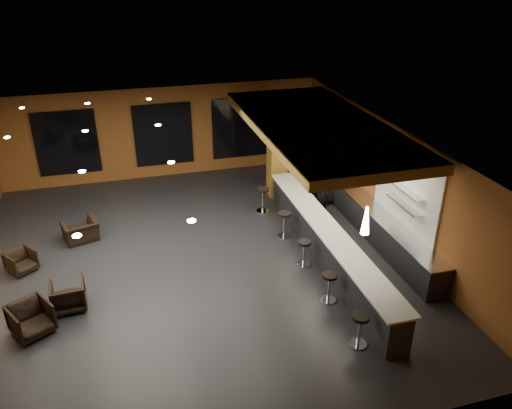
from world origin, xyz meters
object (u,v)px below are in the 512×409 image
object	(u,v)px
pendant_1	(324,179)
bar_stool_1	(329,284)
staff_c	(331,181)
prep_counter	(382,230)
armchair_c	(21,261)
pendant_0	(366,220)
bar_stool_0	(360,326)
bar_stool_3	(284,221)
column	(277,149)
staff_a	(323,195)
bar_counter	(327,246)
staff_b	(320,178)
armchair_a	(31,319)
bar_stool_4	(263,197)
bar_stool_2	(304,250)
armchair_d	(81,231)
armchair_b	(68,295)
pendant_2	(293,148)

from	to	relation	value
pendant_1	bar_stool_1	xyz separation A→B (m)	(-0.66, -2.22, -1.85)
staff_c	prep_counter	bearing A→B (deg)	-87.70
armchair_c	pendant_0	bearing A→B (deg)	-61.95
bar_stool_0	bar_stool_3	bearing A→B (deg)	90.67
prep_counter	bar_stool_3	size ratio (longest dim) A/B	7.24
bar_stool_0	bar_stool_1	size ratio (longest dim) A/B	1.03
column	staff_a	xyz separation A→B (m)	(0.88, -2.13, -0.91)
pendant_0	bar_counter	bearing A→B (deg)	90.00
staff_b	armchair_a	size ratio (longest dim) A/B	2.19
bar_counter	prep_counter	bearing A→B (deg)	14.04
bar_counter	bar_stool_1	world-z (taller)	bar_counter
pendant_1	bar_stool_1	bearing A→B (deg)	-106.63
armchair_a	bar_stool_4	world-z (taller)	bar_stool_4
pendant_1	bar_stool_4	world-z (taller)	pendant_1
bar_counter	bar_stool_3	distance (m)	1.78
staff_b	bar_stool_2	bearing A→B (deg)	-138.24
armchair_d	bar_stool_4	size ratio (longest dim) A/B	1.16
prep_counter	armchair_a	distance (m)	9.80
column	bar_stool_3	distance (m)	3.29
bar_counter	pendant_1	size ratio (longest dim) A/B	11.43
armchair_a	bar_stool_0	bearing A→B (deg)	-49.16
staff_a	bar_stool_1	distance (m)	4.48
armchair_a	bar_stool_3	world-z (taller)	bar_stool_3
armchair_d	bar_stool_1	xyz separation A→B (m)	(6.08, -4.83, 0.18)
bar_counter	staff_c	xyz separation A→B (m)	(1.60, 3.45, 0.32)
armchair_a	bar_stool_1	world-z (taller)	bar_stool_1
prep_counter	pendant_1	size ratio (longest dim) A/B	8.57
armchair_b	bar_stool_3	distance (m)	6.49
armchair_d	bar_stool_3	distance (m)	6.22
armchair_b	armchair_a	bearing A→B (deg)	39.96
bar_counter	armchair_c	xyz separation A→B (m)	(-8.27, 1.79, -0.19)
pendant_2	bar_stool_4	bearing A→B (deg)	152.58
staff_b	armchair_c	size ratio (longest dim) A/B	2.72
column	staff_b	world-z (taller)	column
pendant_1	armchair_a	distance (m)	8.07
bar_counter	bar_stool_4	bearing A→B (deg)	104.02
pendant_1	armchair_c	distance (m)	8.61
staff_b	bar_stool_0	bearing A→B (deg)	-125.37
staff_c	bar_stool_1	xyz separation A→B (m)	(-2.26, -5.17, -0.32)
bar_counter	pendant_0	xyz separation A→B (m)	(0.00, -2.00, 1.85)
armchair_c	bar_stool_2	world-z (taller)	bar_stool_2
prep_counter	pendant_0	distance (m)	3.73
prep_counter	armchair_c	distance (m)	10.35
bar_stool_4	armchair_a	bearing A→B (deg)	-147.05
bar_counter	prep_counter	xyz separation A→B (m)	(2.00, 0.50, -0.07)
staff_a	staff_c	xyz separation A→B (m)	(0.72, 0.98, -0.02)
armchair_c	bar_stool_1	size ratio (longest dim) A/B	0.88
staff_c	bar_stool_4	size ratio (longest dim) A/B	1.91
bar_stool_2	bar_stool_4	distance (m)	3.48
staff_c	bar_stool_3	world-z (taller)	staff_c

